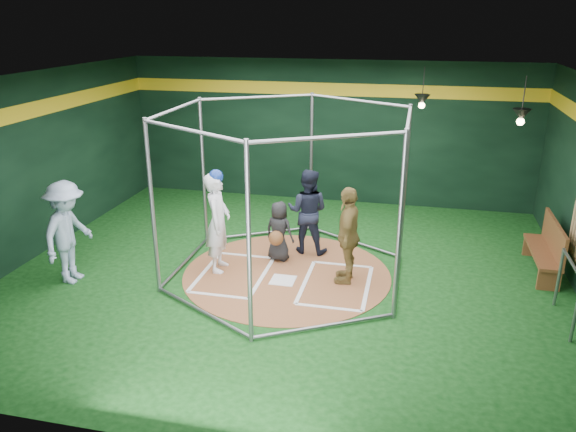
% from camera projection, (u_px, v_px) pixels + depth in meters
% --- Properties ---
extents(room_shell, '(10.10, 9.10, 3.53)m').
position_uv_depth(room_shell, '(287.00, 182.00, 9.73)').
color(room_shell, '#0C360E').
rests_on(room_shell, ground).
extents(clay_disc, '(3.80, 3.80, 0.01)m').
position_uv_depth(clay_disc, '(287.00, 274.00, 10.32)').
color(clay_disc, '#965A36').
rests_on(clay_disc, ground).
extents(home_plate, '(0.43, 0.43, 0.01)m').
position_uv_depth(home_plate, '(283.00, 280.00, 10.04)').
color(home_plate, white).
rests_on(home_plate, clay_disc).
extents(batter_box_left, '(1.17, 1.77, 0.01)m').
position_uv_depth(batter_box_left, '(233.00, 274.00, 10.29)').
color(batter_box_left, white).
rests_on(batter_box_left, clay_disc).
extents(batter_box_right, '(1.17, 1.77, 0.01)m').
position_uv_depth(batter_box_right, '(336.00, 284.00, 9.89)').
color(batter_box_right, white).
rests_on(batter_box_right, clay_disc).
extents(batting_cage, '(4.05, 4.67, 3.00)m').
position_uv_depth(batting_cage, '(287.00, 196.00, 9.81)').
color(batting_cage, gray).
rests_on(batting_cage, ground).
extents(pendant_lamp_near, '(0.34, 0.34, 0.90)m').
position_uv_depth(pendant_lamp_near, '(422.00, 100.00, 12.23)').
color(pendant_lamp_near, black).
rests_on(pendant_lamp_near, room_shell).
extents(pendant_lamp_far, '(0.34, 0.34, 0.90)m').
position_uv_depth(pendant_lamp_far, '(521.00, 115.00, 10.38)').
color(pendant_lamp_far, black).
rests_on(pendant_lamp_far, room_shell).
extents(batter_figure, '(0.51, 0.72, 1.92)m').
position_uv_depth(batter_figure, '(218.00, 221.00, 10.18)').
color(batter_figure, white).
rests_on(batter_figure, clay_disc).
extents(visitor_leopard, '(0.44, 1.03, 1.74)m').
position_uv_depth(visitor_leopard, '(348.00, 235.00, 9.77)').
color(visitor_leopard, '#A58A46').
rests_on(visitor_leopard, clay_disc).
extents(catcher_figure, '(0.65, 0.64, 1.17)m').
position_uv_depth(catcher_figure, '(279.00, 232.00, 10.70)').
color(catcher_figure, black).
rests_on(catcher_figure, clay_disc).
extents(umpire, '(0.86, 0.69, 1.70)m').
position_uv_depth(umpire, '(308.00, 211.00, 11.00)').
color(umpire, black).
rests_on(umpire, clay_disc).
extents(bystander_blue, '(0.72, 1.21, 1.85)m').
position_uv_depth(bystander_blue, '(68.00, 232.00, 9.77)').
color(bystander_blue, '#9CB2CE').
rests_on(bystander_blue, ground).
extents(dugout_bench, '(0.40, 1.70, 0.99)m').
position_uv_depth(dugout_bench, '(548.00, 247.00, 10.23)').
color(dugout_bench, brown).
rests_on(dugout_bench, ground).
extents(steel_railing, '(0.05, 1.18, 1.02)m').
position_uv_depth(steel_railing, '(569.00, 283.00, 8.48)').
color(steel_railing, gray).
rests_on(steel_railing, ground).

